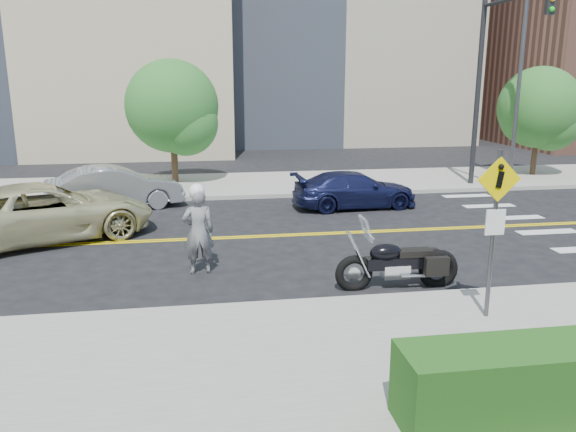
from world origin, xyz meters
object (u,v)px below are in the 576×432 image
(motorcyclist, at_px, (198,229))
(parked_car_blue, at_px, (355,190))
(pedestrian_sign, at_px, (495,219))
(parked_car_silver, at_px, (115,188))
(motorcycle, at_px, (399,252))
(suv, at_px, (47,212))

(motorcyclist, distance_m, parked_car_blue, 7.88)
(pedestrian_sign, distance_m, parked_car_silver, 13.14)
(motorcycle, bearing_deg, motorcyclist, 159.59)
(motorcycle, height_order, parked_car_blue, motorcycle)
(pedestrian_sign, distance_m, motorcyclist, 6.28)
(parked_car_silver, bearing_deg, motorcyclist, -174.17)
(motorcyclist, bearing_deg, suv, -44.35)
(pedestrian_sign, distance_m, suv, 11.55)
(parked_car_silver, bearing_deg, parked_car_blue, -113.34)
(motorcyclist, relative_size, motorcycle, 0.80)
(pedestrian_sign, bearing_deg, parked_car_blue, 89.17)
(motorcyclist, xyz_separation_m, parked_car_silver, (-2.78, 6.90, -0.30))
(suv, bearing_deg, parked_car_silver, -44.75)
(motorcyclist, distance_m, suv, 5.29)
(pedestrian_sign, xyz_separation_m, motorcyclist, (-5.10, 3.55, -0.93))
(pedestrian_sign, bearing_deg, motorcycle, 116.22)
(pedestrian_sign, height_order, parked_car_silver, pedestrian_sign)
(motorcyclist, height_order, parked_car_blue, motorcyclist)
(motorcycle, relative_size, parked_car_blue, 0.61)
(pedestrian_sign, distance_m, parked_car_blue, 9.52)
(pedestrian_sign, relative_size, motorcycle, 1.17)
(parked_car_silver, bearing_deg, pedestrian_sign, -159.07)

